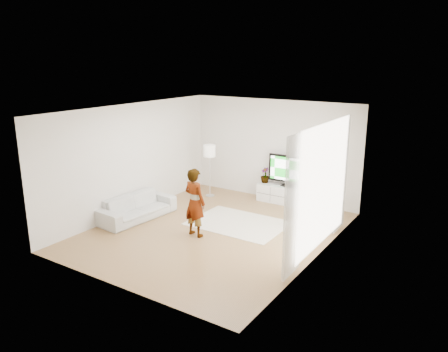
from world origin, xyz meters
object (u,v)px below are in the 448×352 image
Objects in this scene: rug at (238,223)px; player at (195,202)px; sofa at (137,207)px; floor_lamp at (210,153)px; media_console at (288,195)px; television at (290,170)px.

player is at bearing -110.44° from rug.
floor_lamp is (0.46, 2.50, 0.98)m from sofa.
player is (-0.82, -3.19, 0.54)m from media_console.
television is at bearing 90.00° from media_console.
player is (-0.82, -3.21, -0.17)m from television.
rug is (-0.38, -2.02, -0.24)m from media_console.
player is at bearing -104.37° from media_console.
media_console is 1.16× the size of floor_lamp.
rug is at bearing -38.08° from floor_lamp.
player reaches higher than media_console.
television is 0.79× the size of player.
floor_lamp is (-1.40, 2.60, 0.48)m from player.
rug is at bearing -101.69° from player.
media_console is 1.41× the size of television.
floor_lamp reaches higher than rug.
media_console is 3.33m from player.
rug is (-0.38, -2.05, -0.95)m from television.
media_console is 2.07m from rug.
media_console is 1.12× the size of player.
floor_lamp reaches higher than television.
player is at bearing -61.74° from floor_lamp.
sofa is (-1.86, 0.09, -0.49)m from player.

